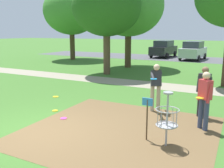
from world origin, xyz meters
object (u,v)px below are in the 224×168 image
(disc_golf_basket, at_px, (165,117))
(frisbee_scattered_a, at_px, (56,97))
(player_throwing, at_px, (204,89))
(tree_mid_center, at_px, (107,7))
(tree_far_left, at_px, (129,6))
(frisbee_far_left, at_px, (55,111))
(tree_far_center, at_px, (71,11))
(frisbee_mid_grass, at_px, (64,118))
(parked_car_center_left, at_px, (193,51))
(parked_car_leftmost, at_px, (164,49))
(player_foreground_watching, at_px, (156,84))
(player_waiting_right, at_px, (205,97))

(disc_golf_basket, relative_size, frisbee_scattered_a, 5.42)
(player_throwing, xyz_separation_m, tree_mid_center, (-6.95, 6.18, 3.39))
(disc_golf_basket, bearing_deg, tree_mid_center, 125.83)
(player_throwing, relative_size, frisbee_scattered_a, 6.67)
(frisbee_scattered_a, bearing_deg, tree_far_left, 95.11)
(frisbee_far_left, bearing_deg, tree_far_center, 123.73)
(frisbee_mid_grass, bearing_deg, tree_far_left, 103.72)
(frisbee_scattered_a, relative_size, tree_mid_center, 0.04)
(frisbee_scattered_a, relative_size, parked_car_center_left, 0.06)
(tree_far_center, relative_size, parked_car_leftmost, 1.64)
(player_foreground_watching, bearing_deg, tree_far_center, 135.33)
(frisbee_mid_grass, distance_m, frisbee_far_left, 0.94)
(player_throwing, bearing_deg, player_waiting_right, -81.80)
(player_throwing, xyz_separation_m, tree_far_left, (-6.99, 9.80, 3.74))
(parked_car_leftmost, bearing_deg, player_waiting_right, -71.26)
(tree_mid_center, bearing_deg, disc_golf_basket, -54.17)
(disc_golf_basket, bearing_deg, tree_far_left, 117.26)
(player_throwing, bearing_deg, parked_car_leftmost, 109.32)
(disc_golf_basket, distance_m, player_foreground_watching, 2.78)
(frisbee_scattered_a, distance_m, tree_far_left, 11.06)
(player_foreground_watching, distance_m, tree_mid_center, 8.91)
(disc_golf_basket, distance_m, tree_far_center, 20.84)
(tree_mid_center, relative_size, tree_far_center, 0.88)
(tree_far_center, bearing_deg, frisbee_mid_grass, -55.09)
(disc_golf_basket, distance_m, frisbee_scattered_a, 6.10)
(parked_car_center_left, bearing_deg, tree_mid_center, -107.47)
(tree_mid_center, relative_size, tree_far_left, 0.89)
(disc_golf_basket, xyz_separation_m, parked_car_leftmost, (-6.10, 21.67, 0.17))
(tree_mid_center, bearing_deg, frisbee_far_left, -75.01)
(player_throwing, xyz_separation_m, frisbee_scattered_a, (-6.10, -0.18, -0.96))
(player_throwing, distance_m, frisbee_far_left, 5.22)
(player_waiting_right, bearing_deg, player_throwing, 98.20)
(frisbee_far_left, bearing_deg, parked_car_center_left, 85.49)
(player_throwing, bearing_deg, parked_car_center_left, 100.45)
(frisbee_far_left, relative_size, tree_far_left, 0.03)
(frisbee_mid_grass, bearing_deg, frisbee_far_left, 146.89)
(player_foreground_watching, relative_size, tree_far_center, 0.24)
(disc_golf_basket, height_order, tree_mid_center, tree_mid_center)
(tree_far_left, xyz_separation_m, parked_car_leftmost, (0.32, 9.21, -3.78))
(frisbee_scattered_a, distance_m, parked_car_center_left, 18.25)
(disc_golf_basket, xyz_separation_m, frisbee_mid_grass, (-3.48, 0.40, -0.74))
(disc_golf_basket, height_order, player_foreground_watching, player_foreground_watching)
(tree_mid_center, distance_m, tree_far_center, 9.70)
(player_foreground_watching, height_order, tree_mid_center, tree_mid_center)
(disc_golf_basket, bearing_deg, frisbee_scattered_a, 155.83)
(player_waiting_right, bearing_deg, parked_car_leftmost, 108.74)
(player_foreground_watching, xyz_separation_m, player_throwing, (1.61, 0.10, -0.02))
(player_waiting_right, height_order, frisbee_far_left, player_waiting_right)
(frisbee_far_left, relative_size, frisbee_scattered_a, 0.82)
(player_throwing, distance_m, tree_far_left, 12.60)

